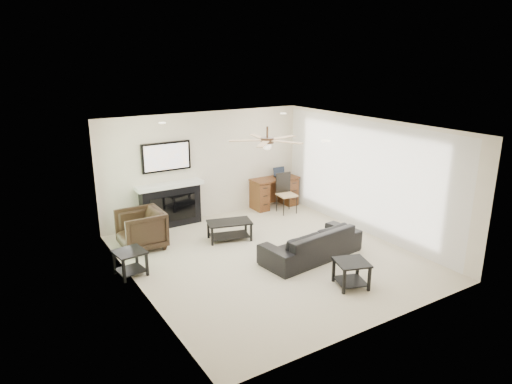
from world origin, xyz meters
The scene contains 10 objects.
room_shell centered at (0.19, 0.08, 1.68)m, with size 5.50×5.54×2.52m.
sofa centered at (0.68, -0.42, 0.30)m, with size 2.04×0.80×0.60m, color black.
armchair centered at (-1.92, 1.73, 0.39)m, with size 0.84×0.87×0.79m, color black.
coffee_table centered at (-0.22, 1.18, 0.20)m, with size 0.90×0.50×0.40m, color black.
end_table_near centered at (0.53, -1.67, 0.23)m, with size 0.52×0.52×0.45m, color black.
end_table_left centered at (-2.47, 0.68, 0.23)m, with size 0.50×0.50×0.45m, color black.
fireplace_unit centered at (-0.95, 2.58, 0.95)m, with size 1.52×0.34×1.91m, color black.
desk centered at (1.80, 2.50, 0.38)m, with size 1.22×0.56×0.76m, color #421E10.
desk_chair centered at (1.80, 1.95, 0.48)m, with size 0.42×0.44×0.97m, color black.
laptop centered at (2.00, 2.48, 0.88)m, with size 0.33×0.24×0.23m, color black.
Camera 1 is at (-4.45, -6.68, 3.71)m, focal length 32.00 mm.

